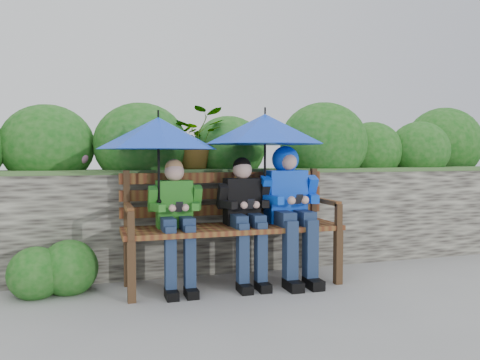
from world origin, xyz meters
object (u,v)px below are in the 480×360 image
object	(u,v)px
umbrella_right	(265,129)
boy_left	(176,215)
park_bench	(231,219)
boy_right	(290,200)
umbrella_left	(158,133)
boy_middle	(245,212)

from	to	relation	value
umbrella_right	boy_left	bearing A→B (deg)	-177.76
umbrella_right	park_bench	bearing A→B (deg)	169.44
boy_right	umbrella_left	world-z (taller)	umbrella_left
park_bench	umbrella_right	world-z (taller)	umbrella_right
boy_middle	boy_right	size ratio (longest dim) A/B	0.92
boy_right	umbrella_right	world-z (taller)	umbrella_right
park_bench	boy_left	bearing A→B (deg)	-170.14
boy_right	boy_left	bearing A→B (deg)	-179.94
park_bench	boy_left	xyz separation A→B (m)	(-0.52, -0.09, 0.07)
umbrella_left	park_bench	bearing A→B (deg)	6.55
park_bench	boy_right	bearing A→B (deg)	-9.29
boy_middle	boy_left	bearing A→B (deg)	179.86
boy_right	umbrella_left	distance (m)	1.35
park_bench	umbrella_right	bearing A→B (deg)	-10.56
boy_right	umbrella_left	bearing A→B (deg)	179.38
boy_middle	boy_right	bearing A→B (deg)	0.36
boy_left	boy_middle	distance (m)	0.62
umbrella_right	boy_middle	bearing A→B (deg)	-170.52
boy_middle	umbrella_left	world-z (taller)	umbrella_left
boy_left	umbrella_right	world-z (taller)	umbrella_right
umbrella_left	umbrella_right	size ratio (longest dim) A/B	0.93
boy_right	boy_middle	bearing A→B (deg)	-179.64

